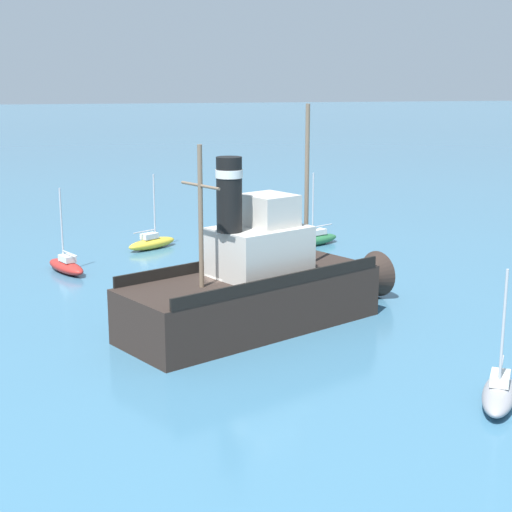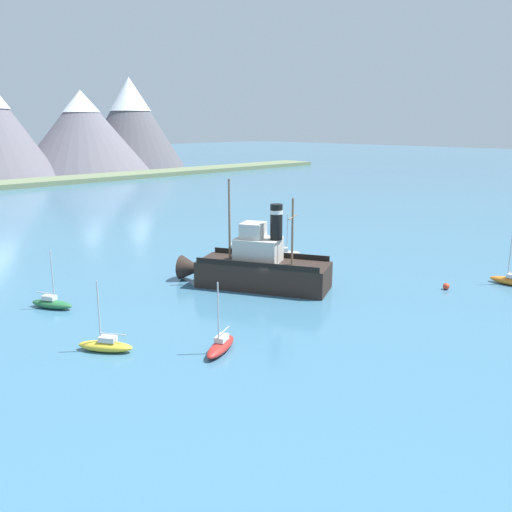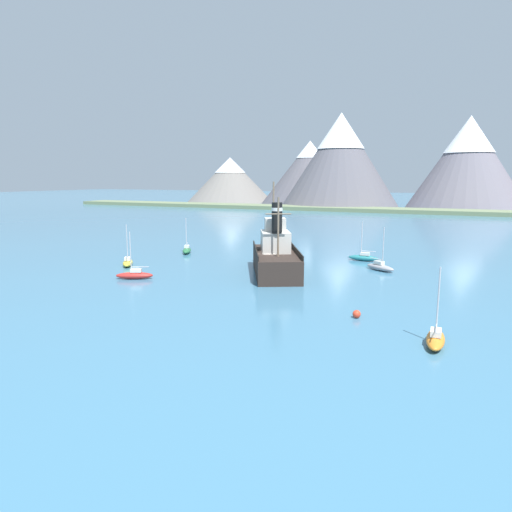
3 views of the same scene
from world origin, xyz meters
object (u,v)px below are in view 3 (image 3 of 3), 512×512
Objects in this scene: sailboat_teal at (364,257)px; mooring_buoy at (357,314)px; old_tugboat at (275,256)px; sailboat_red at (135,275)px; sailboat_green at (187,250)px; sailboat_yellow at (128,262)px; sailboat_grey at (380,267)px; sailboat_orange at (436,338)px.

sailboat_teal is 8.12× the size of mooring_buoy.
old_tugboat is 15.03m from sailboat_red.
sailboat_green is 8.12× the size of mooring_buoy.
sailboat_green is (-16.26, 7.51, -1.40)m from old_tugboat.
sailboat_red and sailboat_yellow have the same top height.
old_tugboat is 2.93× the size of sailboat_yellow.
sailboat_teal is 6.20m from sailboat_grey.
mooring_buoy is at bearing -79.97° from sailboat_teal.
sailboat_red is 8.12× the size of mooring_buoy.
sailboat_yellow is 8.12× the size of mooring_buoy.
sailboat_green is at bearing 104.31° from sailboat_red.
sailboat_red is 24.10m from mooring_buoy.
sailboat_green is 1.00× the size of sailboat_grey.
sailboat_red is (-29.44, 7.53, 0.00)m from sailboat_orange.
sailboat_teal is at bearing 118.31° from sailboat_grey.
sailboat_grey is 1.00× the size of sailboat_red.
sailboat_yellow is at bearing 162.17° from mooring_buoy.
sailboat_teal is at bearing 57.26° from old_tugboat.
sailboat_grey and sailboat_red have the same top height.
old_tugboat is 13.73m from sailboat_teal.
sailboat_teal is at bearing 9.56° from sailboat_green.
sailboat_green and sailboat_orange have the same top height.
mooring_buoy is (27.94, -20.28, -0.12)m from sailboat_green.
sailboat_green is 1.00× the size of sailboat_yellow.
old_tugboat is 2.93× the size of sailboat_orange.
sailboat_grey is at bearing 33.49° from sailboat_red.
mooring_buoy is at bearing -17.83° from sailboat_yellow.
sailboat_grey is (-7.01, 22.37, 0.00)m from sailboat_orange.
sailboat_teal is 24.64m from mooring_buoy.
sailboat_teal and sailboat_orange have the same top height.
sailboat_red is at bearing -146.51° from sailboat_grey.
old_tugboat is at bearing -149.71° from sailboat_grey.
sailboat_grey reaches higher than mooring_buoy.
sailboat_teal is 1.00× the size of sailboat_yellow.
old_tugboat reaches higher than sailboat_red.
sailboat_red is 7.66m from sailboat_yellow.
old_tugboat is 17.88m from sailboat_yellow.
sailboat_grey is 18.85m from mooring_buoy.
sailboat_green and sailboat_teal have the same top height.
old_tugboat reaches higher than mooring_buoy.
sailboat_grey is (26.59, -1.48, 0.00)m from sailboat_green.
sailboat_orange is 6.69m from mooring_buoy.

